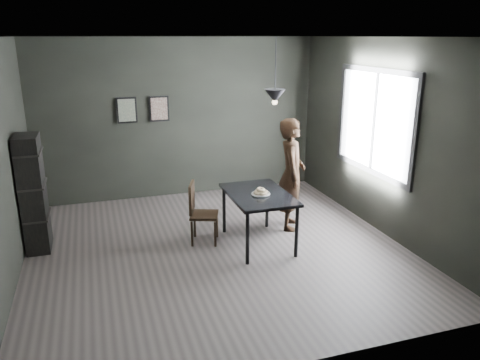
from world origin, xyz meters
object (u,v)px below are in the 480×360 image
object	(u,v)px
cafe_table	(258,199)
wood_chair	(199,209)
woman	(291,174)
pendant_lamp	(275,96)
white_plate	(261,194)
shelf_unit	(33,194)

from	to	relation	value
cafe_table	wood_chair	size ratio (longest dim) A/B	1.38
woman	pendant_lamp	world-z (taller)	pendant_lamp
wood_chair	pendant_lamp	world-z (taller)	pendant_lamp
white_plate	woman	size ratio (longest dim) A/B	0.14
pendant_lamp	woman	bearing A→B (deg)	37.75
cafe_table	woman	size ratio (longest dim) A/B	0.71
cafe_table	pendant_lamp	bearing A→B (deg)	21.80
white_plate	shelf_unit	distance (m)	3.05
white_plate	pendant_lamp	size ratio (longest dim) A/B	0.27
wood_chair	shelf_unit	world-z (taller)	shelf_unit
white_plate	woman	bearing A→B (deg)	36.66
woman	pendant_lamp	distance (m)	1.33
woman	pendant_lamp	xyz separation A→B (m)	(-0.43, -0.33, 1.21)
white_plate	woman	distance (m)	0.84
cafe_table	shelf_unit	world-z (taller)	shelf_unit
woman	pendant_lamp	bearing A→B (deg)	150.90
white_plate	shelf_unit	size ratio (longest dim) A/B	0.14
wood_chair	shelf_unit	xyz separation A→B (m)	(-2.15, 0.46, 0.30)
wood_chair	pendant_lamp	distance (m)	1.87
cafe_table	pendant_lamp	xyz separation A→B (m)	(0.25, 0.10, 1.38)
wood_chair	pendant_lamp	bearing A→B (deg)	7.18
pendant_lamp	shelf_unit	bearing A→B (deg)	167.83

